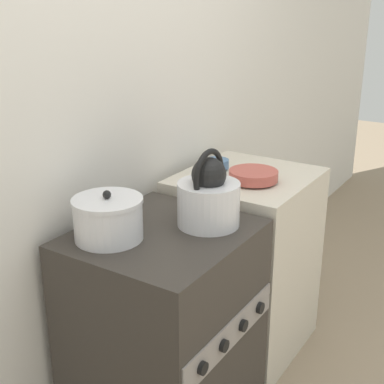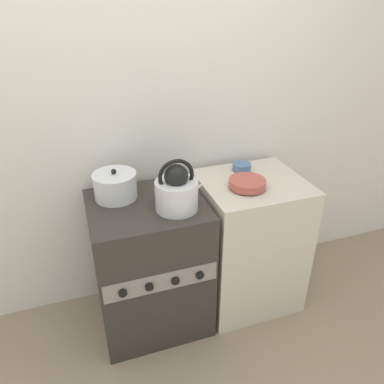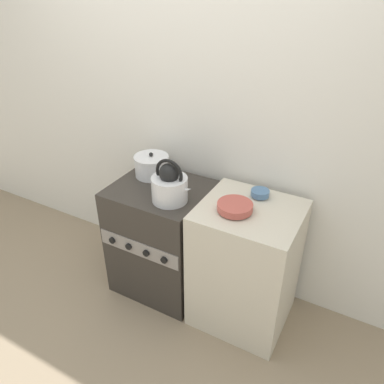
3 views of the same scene
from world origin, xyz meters
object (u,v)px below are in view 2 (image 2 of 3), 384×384
at_px(stove, 151,264).
at_px(enamel_bowl, 247,183).
at_px(kettle, 177,191).
at_px(small_ceramic_bowl, 242,166).
at_px(cooking_pot, 115,186).

height_order(stove, enamel_bowl, enamel_bowl).
distance_m(kettle, enamel_bowl, 0.42).
height_order(kettle, enamel_bowl, kettle).
height_order(kettle, small_ceramic_bowl, kettle).
bearing_deg(cooking_pot, kettle, -37.91).
distance_m(stove, cooking_pot, 0.52).
bearing_deg(enamel_bowl, cooking_pot, 164.86).
xyz_separation_m(kettle, enamel_bowl, (0.42, 0.03, -0.04)).
bearing_deg(kettle, enamel_bowl, 4.34).
relative_size(kettle, enamel_bowl, 1.36).
xyz_separation_m(kettle, cooking_pot, (-0.28, 0.22, -0.03)).
distance_m(stove, enamel_bowl, 0.74).
bearing_deg(small_ceramic_bowl, enamel_bowl, -108.02).
distance_m(cooking_pot, enamel_bowl, 0.72).
distance_m(kettle, small_ceramic_bowl, 0.55).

